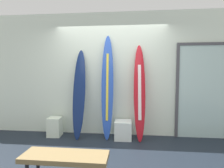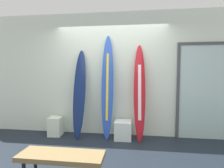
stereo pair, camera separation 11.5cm
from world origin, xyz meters
The scene contains 9 objects.
ground centered at (0.00, 0.00, -0.02)m, with size 8.00×8.00×0.04m, color #1B222D.
wall_back centered at (0.00, 1.30, 1.40)m, with size 7.20×0.20×2.80m, color silver.
surfboard_navy centered at (-0.68, 0.94, 0.98)m, with size 0.28×0.46×1.96m.
surfboard_cobalt centered at (-0.05, 0.98, 1.13)m, with size 0.28×0.41×2.27m.
surfboard_crimson centered at (0.65, 0.95, 1.03)m, with size 0.27×0.48×2.05m.
display_block_left centered at (0.30, 0.93, 0.20)m, with size 0.37×0.37×0.39m.
display_block_center centered at (-1.25, 0.94, 0.21)m, with size 0.30×0.30×0.42m.
glass_door centered at (2.02, 1.18, 1.08)m, with size 1.13×0.06×2.09m.
bench centered at (-0.34, -0.84, 0.40)m, with size 1.06×0.36×0.46m.
Camera 1 is at (0.45, -2.91, 1.48)m, focal length 28.93 mm.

